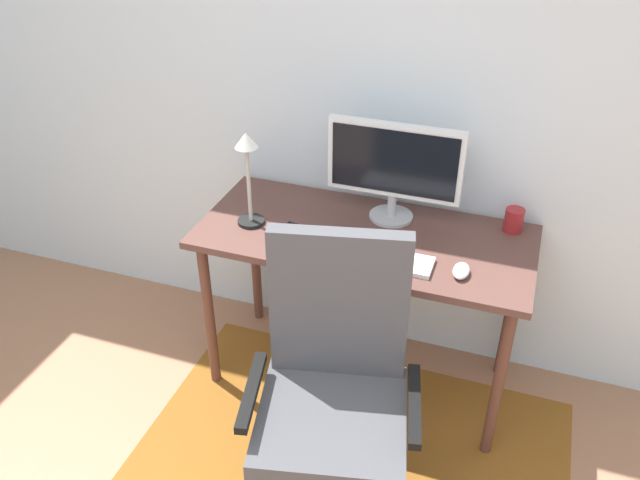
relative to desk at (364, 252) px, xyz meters
The scene contains 9 objects.
wall_back 0.74m from the desk, 108.57° to the left, with size 6.00×0.10×2.60m, color silver.
desk is the anchor object (origin of this frame).
monitor 0.37m from the desk, 66.99° to the left, with size 0.54×0.18×0.41m.
keyboard 0.21m from the desk, 61.87° to the right, with size 0.43×0.13×0.02m, color white.
computer_mouse 0.44m from the desk, 20.82° to the right, with size 0.06×0.10×0.03m, color white.
coffee_cup 0.61m from the desk, 21.65° to the left, with size 0.07×0.07×0.10m, color maroon.
cell_phone 0.32m from the desk, 161.42° to the right, with size 0.07×0.14×0.01m, color black.
desk_lamp 0.58m from the desk, behind, with size 0.11×0.11×0.39m.
office_chair 0.67m from the desk, 82.55° to the right, with size 0.63×0.59×1.07m.
Camera 1 is at (0.68, -0.30, 2.14)m, focal length 36.72 mm.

